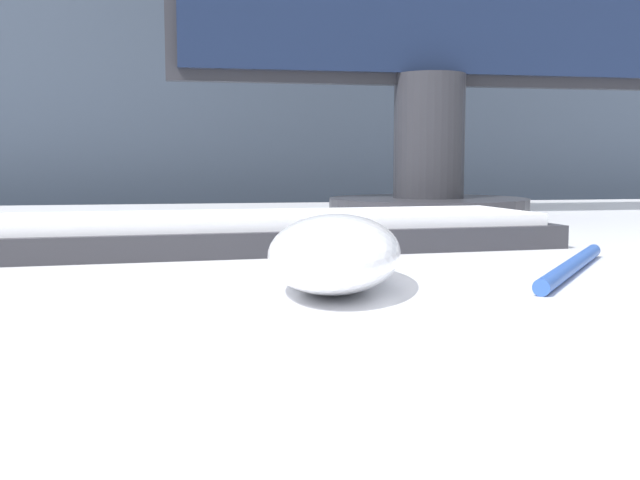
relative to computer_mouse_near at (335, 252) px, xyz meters
The scene contains 4 objects.
partition_panel 0.91m from the computer_mouse_near, 93.42° to the left, with size 5.00×0.03×1.08m.
computer_mouse_near is the anchor object (origin of this frame).
keyboard 0.18m from the computer_mouse_near, 95.26° to the left, with size 0.42×0.14×0.02m.
pen 0.14m from the computer_mouse_near, 10.17° to the left, with size 0.11×0.13×0.01m.
Camera 1 is at (-0.02, -0.52, 0.78)m, focal length 42.00 mm.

